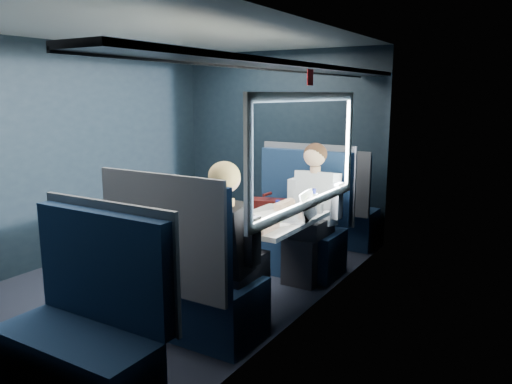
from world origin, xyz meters
The scene contains 13 objects.
ground centered at (0.00, 0.00, -0.01)m, with size 2.80×4.20×0.01m, color black.
room_shell centered at (0.02, 0.00, 1.48)m, with size 3.00×4.40×2.40m.
table centered at (1.03, 0.00, 0.66)m, with size 0.62×1.00×0.74m.
seat_bay_near centered at (0.83, 0.87, 0.42)m, with size 1.04×0.62×1.26m.
seat_bay_far centered at (0.85, -0.87, 0.41)m, with size 1.04×0.62×1.26m.
seat_row_front centered at (0.85, 1.80, 0.41)m, with size 1.04×0.51×1.16m.
seat_row_back centered at (0.85, -1.80, 0.41)m, with size 1.04×0.51×1.16m.
man centered at (1.10, 0.70, 0.72)m, with size 0.53×0.56×1.32m.
woman centered at (1.10, -0.71, 0.73)m, with size 0.53×0.56×1.32m.
papers centered at (1.05, -0.07, 0.74)m, with size 0.49×0.70×0.01m, color white.
laptop centered at (1.29, 0.06, 0.81)m, with size 0.31×0.38×0.25m.
bottle_small centered at (1.30, 0.30, 0.84)m, with size 0.07×0.07×0.23m.
cup centered at (1.31, 0.39, 0.79)m, with size 0.07×0.07×0.09m, color white.
Camera 1 is at (3.04, -3.54, 1.77)m, focal length 35.00 mm.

